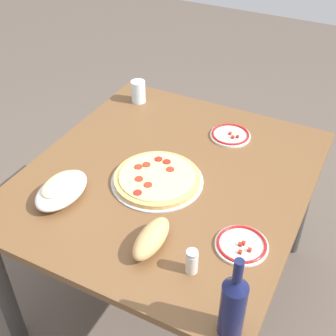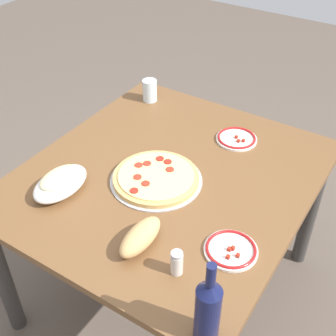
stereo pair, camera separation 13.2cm
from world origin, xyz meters
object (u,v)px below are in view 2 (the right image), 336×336
(pepperoni_pizza, at_px, (156,178))
(water_glass, at_px, (150,90))
(side_plate_near, at_px, (237,138))
(spice_shaker, at_px, (177,263))
(wine_bottle, at_px, (208,309))
(bread_loaf, at_px, (140,237))
(dining_table, at_px, (168,195))
(side_plate_far, at_px, (231,250))
(baked_pasta_dish, at_px, (60,182))

(pepperoni_pizza, height_order, water_glass, water_glass)
(side_plate_near, xyz_separation_m, spice_shaker, (-0.75, -0.16, 0.03))
(pepperoni_pizza, bearing_deg, side_plate_near, -18.81)
(wine_bottle, relative_size, side_plate_near, 1.64)
(water_glass, relative_size, bread_loaf, 0.55)
(dining_table, xyz_separation_m, wine_bottle, (-0.53, -0.46, 0.23))
(water_glass, distance_m, side_plate_near, 0.53)
(side_plate_far, bearing_deg, pepperoni_pizza, 67.40)
(bread_loaf, bearing_deg, pepperoni_pizza, 24.95)
(dining_table, relative_size, baked_pasta_dish, 4.97)
(dining_table, bearing_deg, pepperoni_pizza, 164.64)
(water_glass, distance_m, side_plate_far, 1.03)
(wine_bottle, bearing_deg, side_plate_far, 13.62)
(side_plate_near, relative_size, bread_loaf, 0.90)
(dining_table, distance_m, bread_loaf, 0.41)
(dining_table, height_order, baked_pasta_dish, baked_pasta_dish)
(dining_table, bearing_deg, bread_loaf, -161.09)
(water_glass, relative_size, side_plate_far, 0.61)
(pepperoni_pizza, xyz_separation_m, side_plate_near, (0.42, -0.14, -0.01))
(dining_table, distance_m, side_plate_near, 0.40)
(pepperoni_pizza, bearing_deg, bread_loaf, -155.05)
(dining_table, height_order, water_glass, water_glass)
(dining_table, xyz_separation_m, pepperoni_pizza, (-0.06, 0.02, 0.13))
(baked_pasta_dish, relative_size, bread_loaf, 1.21)
(side_plate_near, xyz_separation_m, bread_loaf, (-0.72, 0.00, 0.03))
(dining_table, relative_size, pepperoni_pizza, 3.32)
(spice_shaker, bearing_deg, side_plate_near, 11.75)
(pepperoni_pizza, height_order, side_plate_near, pepperoni_pizza)
(baked_pasta_dish, xyz_separation_m, side_plate_near, (0.66, -0.41, -0.03))
(wine_bottle, distance_m, side_plate_far, 0.33)
(side_plate_near, bearing_deg, side_plate_far, -155.95)
(baked_pasta_dish, bearing_deg, pepperoni_pizza, -48.29)
(wine_bottle, relative_size, side_plate_far, 1.64)
(dining_table, height_order, bread_loaf, bread_loaf)
(side_plate_far, bearing_deg, side_plate_near, 24.05)
(side_plate_far, height_order, spice_shaker, spice_shaker)
(baked_pasta_dish, relative_size, side_plate_near, 1.35)
(side_plate_far, bearing_deg, water_glass, 49.15)
(spice_shaker, bearing_deg, side_plate_far, -32.67)
(baked_pasta_dish, distance_m, spice_shaker, 0.58)
(water_glass, xyz_separation_m, spice_shaker, (-0.84, -0.67, -0.01))
(water_glass, height_order, side_plate_near, water_glass)
(spice_shaker, bearing_deg, water_glass, 38.76)
(dining_table, relative_size, side_plate_far, 6.72)
(baked_pasta_dish, relative_size, spice_shaker, 2.76)
(wine_bottle, xyz_separation_m, spice_shaker, (0.14, 0.18, -0.07))
(dining_table, bearing_deg, water_glass, 41.26)
(water_glass, distance_m, spice_shaker, 1.07)
(wine_bottle, relative_size, water_glass, 2.69)
(baked_pasta_dish, bearing_deg, dining_table, -43.61)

